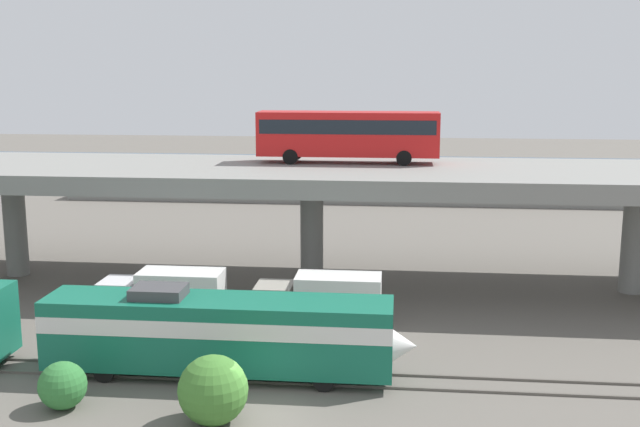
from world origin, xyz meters
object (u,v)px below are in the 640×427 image
object	(u,v)px
parked_car_4	(425,174)
parked_car_7	(499,180)
train_locomotive	(235,331)
parked_car_0	(175,172)
service_truck_west	(166,295)
transit_bus_on_overpass	(348,132)
parked_car_3	(502,177)
parked_car_5	(228,175)
parked_car_1	(310,176)
parked_car_2	(358,175)
parked_car_6	(264,173)
service_truck_east	(322,300)

from	to	relation	value
parked_car_4	parked_car_7	xyz separation A→B (m)	(7.67, -4.08, 0.00)
train_locomotive	parked_car_0	distance (m)	54.70
train_locomotive	service_truck_west	distance (m)	8.80
transit_bus_on_overpass	parked_car_3	bearing A→B (deg)	66.35
parked_car_5	parked_car_7	distance (m)	29.28
parked_car_0	transit_bus_on_overpass	bearing A→B (deg)	123.17
parked_car_1	parked_car_2	distance (m)	5.27
service_truck_west	parked_car_6	bearing A→B (deg)	-86.83
parked_car_1	parked_car_2	size ratio (longest dim) A/B	0.87
train_locomotive	parked_car_5	distance (m)	50.93
transit_bus_on_overpass	parked_car_0	xyz separation A→B (m)	(-21.91, 33.52, -7.40)
parked_car_1	parked_car_3	distance (m)	20.94
service_truck_east	parked_car_4	bearing A→B (deg)	-98.48
service_truck_west	parked_car_4	world-z (taller)	parked_car_4
service_truck_east	parked_car_1	bearing A→B (deg)	-82.43
parked_car_5	parked_car_7	bearing A→B (deg)	178.59
parked_car_4	train_locomotive	bearing A→B (deg)	-100.87
parked_car_1	parked_car_3	xyz separation A→B (m)	(20.88, 1.55, 0.00)
parked_car_5	train_locomotive	bearing A→B (deg)	102.96
parked_car_0	parked_car_4	xyz separation A→B (m)	(28.17, 1.34, -0.00)
parked_car_3	parked_car_5	world-z (taller)	same
transit_bus_on_overpass	parked_car_1	xyz separation A→B (m)	(-6.32, 31.70, -7.41)
transit_bus_on_overpass	parked_car_7	xyz separation A→B (m)	(13.93, 30.77, -7.40)
train_locomotive	parked_car_2	distance (m)	50.77
transit_bus_on_overpass	service_truck_west	bearing A→B (deg)	-129.73
service_truck_west	train_locomotive	bearing A→B (deg)	127.92
parked_car_3	service_truck_west	bearing A→B (deg)	61.76
service_truck_east	parked_car_1	size ratio (longest dim) A/B	1.68
train_locomotive	service_truck_east	world-z (taller)	train_locomotive
parked_car_4	parked_car_6	distance (m)	18.09
parked_car_6	parked_car_4	bearing A→B (deg)	3.34
parked_car_1	train_locomotive	bearing A→B (deg)	-87.25
parked_car_5	service_truck_east	bearing A→B (deg)	109.03
service_truck_west	parked_car_3	xyz separation A→B (m)	(23.88, 44.46, 0.79)
parked_car_2	parked_car_6	bearing A→B (deg)	173.36
parked_car_0	parked_car_3	bearing A→B (deg)	179.59
parked_car_5	parked_car_6	xyz separation A→B (m)	(3.53, 2.31, -0.00)
parked_car_2	parked_car_3	xyz separation A→B (m)	(15.68, 0.70, -0.00)
parked_car_0	parked_car_1	xyz separation A→B (m)	(15.59, -1.81, -0.00)
parked_car_5	parked_car_7	world-z (taller)	same
parked_car_2	parked_car_3	bearing A→B (deg)	2.55
service_truck_east	transit_bus_on_overpass	bearing A→B (deg)	-93.13
service_truck_west	service_truck_east	world-z (taller)	same
parked_car_0	parked_car_5	xyz separation A→B (m)	(6.57, -2.02, 0.00)
transit_bus_on_overpass	service_truck_east	xyz separation A→B (m)	(-0.61, -11.21, -8.19)
parked_car_1	service_truck_east	bearing A→B (deg)	-82.43
parked_car_2	parked_car_4	bearing A→B (deg)	17.31
parked_car_2	train_locomotive	bearing A→B (deg)	-93.17
parked_car_2	parked_car_6	world-z (taller)	same
service_truck_west	parked_car_3	size ratio (longest dim) A/B	1.59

